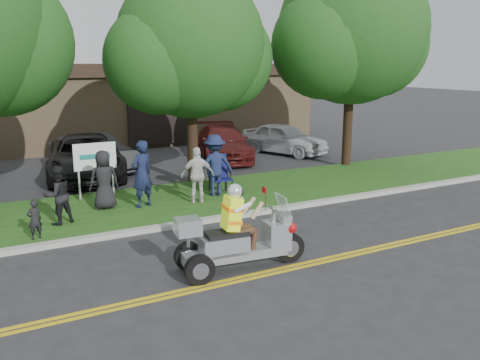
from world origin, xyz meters
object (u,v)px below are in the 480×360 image
parked_car_left (94,153)px  parked_car_right (223,143)px  spectator_adult_left (142,174)px  spectator_adult_mid (58,195)px  spectator_adult_right (198,175)px  trike_scooter (237,241)px  lawn_chair_a (217,169)px  parked_car_mid (86,157)px  lawn_chair_b (220,174)px  parked_car_far_right (284,138)px

parked_car_left → parked_car_right: parked_car_right is taller
spectator_adult_left → parked_car_left: spectator_adult_left is taller
spectator_adult_mid → spectator_adult_right: bearing=165.2°
trike_scooter → spectator_adult_right: size_ratio=1.69×
lawn_chair_a → spectator_adult_left: (-2.78, -0.94, 0.32)m
spectator_adult_left → parked_car_left: size_ratio=0.44×
lawn_chair_a → parked_car_mid: parked_car_mid is taller
trike_scooter → parked_car_right: trike_scooter is taller
trike_scooter → parked_car_mid: 10.05m
lawn_chair_b → spectator_adult_right: bearing=-144.9°
spectator_adult_right → parked_car_right: 7.31m
parked_car_left → parked_car_far_right: bearing=-21.9°
parked_car_right → parked_car_mid: bearing=-154.8°
spectator_adult_mid → parked_car_left: 6.86m
parked_car_mid → lawn_chair_a: bearing=-40.3°
parked_car_mid → spectator_adult_right: bearing=-58.3°
parked_car_left → parked_car_mid: 1.04m
trike_scooter → spectator_adult_right: 4.84m
spectator_adult_right → parked_car_mid: spectator_adult_right is taller
lawn_chair_a → parked_car_far_right: parked_car_far_right is taller
spectator_adult_right → lawn_chair_b: bearing=-134.2°
parked_car_left → parked_car_far_right: 8.47m
spectator_adult_right → parked_car_left: size_ratio=0.38×
spectator_adult_mid → trike_scooter: bearing=103.0°
lawn_chair_b → parked_car_right: 6.23m
spectator_adult_mid → parked_car_mid: spectator_adult_mid is taller
spectator_adult_right → lawn_chair_a: bearing=-120.7°
trike_scooter → lawn_chair_a: trike_scooter is taller
spectator_adult_left → spectator_adult_right: (1.54, -0.33, -0.13)m
lawn_chair_a → spectator_adult_right: bearing=-107.1°
lawn_chair_a → spectator_adult_right: 1.79m
spectator_adult_left → spectator_adult_mid: size_ratio=1.26×
trike_scooter → parked_car_left: (-0.33, 10.92, 0.07)m
lawn_chair_b → spectator_adult_mid: 4.99m
spectator_adult_mid → parked_car_mid: 5.83m
lawn_chair_b → spectator_adult_right: 1.24m
trike_scooter → spectator_adult_right: (1.21, 4.68, 0.29)m
trike_scooter → spectator_adult_left: size_ratio=1.46×
lawn_chair_b → trike_scooter: bearing=-109.8°
trike_scooter → parked_car_mid: (-0.83, 10.01, 0.14)m
parked_car_mid → parked_car_far_right: parked_car_mid is taller
spectator_adult_left → parked_car_right: 7.99m
spectator_adult_mid → parked_car_far_right: size_ratio=0.36×
lawn_chair_a → parked_car_mid: size_ratio=0.20×
parked_car_right → lawn_chair_a: bearing=-101.3°
parked_car_left → spectator_adult_left: bearing=-110.7°
lawn_chair_b → parked_car_right: parked_car_right is taller
trike_scooter → parked_car_right: bearing=71.4°
lawn_chair_b → parked_car_left: 6.16m
trike_scooter → parked_car_left: bearing=98.3°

